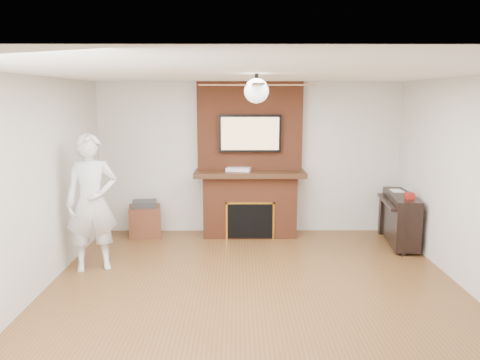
{
  "coord_description": "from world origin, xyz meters",
  "views": [
    {
      "loc": [
        -0.2,
        -4.98,
        2.26
      ],
      "look_at": [
        -0.17,
        0.9,
        1.21
      ],
      "focal_mm": 35.0,
      "sensor_mm": 36.0,
      "label": 1
    }
  ],
  "objects_px": {
    "side_table": "(145,219)",
    "piano": "(400,217)",
    "fireplace": "(250,175)",
    "person": "(92,202)"
  },
  "relations": [
    {
      "from": "fireplace",
      "to": "piano",
      "type": "distance_m",
      "value": 2.44
    },
    {
      "from": "side_table",
      "to": "fireplace",
      "type": "bearing_deg",
      "value": -8.2
    },
    {
      "from": "person",
      "to": "piano",
      "type": "xyz_separation_m",
      "value": [
        4.41,
        1.03,
        -0.48
      ]
    },
    {
      "from": "person",
      "to": "piano",
      "type": "bearing_deg",
      "value": -5.1
    },
    {
      "from": "person",
      "to": "side_table",
      "type": "distance_m",
      "value": 1.69
    },
    {
      "from": "person",
      "to": "piano",
      "type": "height_order",
      "value": "person"
    },
    {
      "from": "fireplace",
      "to": "piano",
      "type": "bearing_deg",
      "value": -13.5
    },
    {
      "from": "side_table",
      "to": "piano",
      "type": "bearing_deg",
      "value": -17.31
    },
    {
      "from": "person",
      "to": "side_table",
      "type": "xyz_separation_m",
      "value": [
        0.38,
        1.52,
        -0.63
      ]
    },
    {
      "from": "side_table",
      "to": "piano",
      "type": "distance_m",
      "value": 4.06
    }
  ]
}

